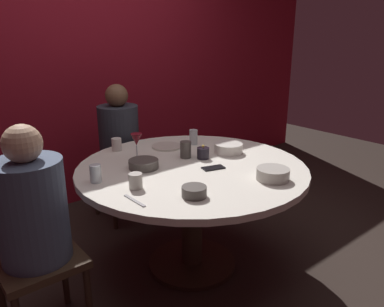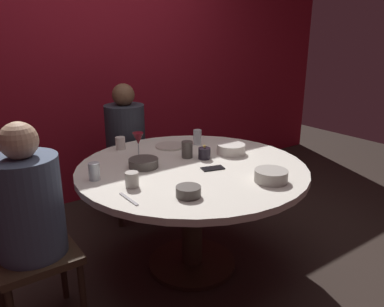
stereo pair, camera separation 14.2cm
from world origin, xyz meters
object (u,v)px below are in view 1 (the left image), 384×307
Objects in this scene: dinner_plate at (167,146)px; bowl_sauce_side at (194,192)px; seated_diner_left at (32,213)px; bowl_serving_large at (273,174)px; dining_table at (192,185)px; cup_far_edge at (186,150)px; cup_by_left_diner at (96,174)px; wine_glass at (136,141)px; bowl_small_white at (144,164)px; seated_diner_back at (119,138)px; cup_by_right_diner at (136,181)px; cup_center_front at (117,144)px; candle_holder at (203,153)px; cell_phone at (213,168)px; bowl_salad_center at (228,148)px; cup_near_candle at (193,137)px.

dinner_plate is 1.69× the size of bowl_sauce_side.
seated_diner_left reaches higher than bowl_serving_large.
dinner_plate is at bearing 75.99° from dining_table.
cup_by_left_diner is at bearing -178.00° from cup_far_edge.
bowl_sauce_side is (-0.29, -0.38, 0.16)m from dining_table.
bowl_small_white is at bearing -109.22° from wine_glass.
seated_diner_back is 6.17× the size of bowl_small_white.
bowl_serving_large is at bearing -77.48° from cup_far_edge.
bowl_serving_large is 0.78m from cup_by_right_diner.
cup_by_right_diner reaches higher than dinner_plate.
seated_diner_left is 1.08m from cup_far_edge.
bowl_serving_large reaches higher than dining_table.
dining_table is 0.51m from bowl_sauce_side.
cup_center_front reaches higher than dining_table.
wine_glass is 1.94× the size of cup_center_front.
candle_holder is 0.62m from bowl_sauce_side.
bowl_sauce_side is at bearing -94.47° from cup_center_front.
bowl_small_white is at bearing 167.36° from candle_holder.
bowl_salad_center is at bearing 135.01° from cell_phone.
cup_near_candle is at bearing 99.97° from bowl_salad_center.
bowl_salad_center is (0.26, -0.38, 0.03)m from dinner_plate.
cup_near_candle reaches higher than cup_by_right_diner.
candle_holder is 1.14× the size of cup_by_right_diner.
seated_diner_back is 1.03m from cup_by_left_diner.
cup_center_front is (0.05, 0.44, 0.02)m from bowl_small_white.
cup_far_edge is at bearing -138.91° from cup_near_candle.
wine_glass is 0.88× the size of bowl_salad_center.
seated_diner_left is 1.00× the size of seated_diner_back.
dinner_plate is at bearing 163.30° from cup_near_candle.
bowl_salad_center is (0.30, 0.17, 0.03)m from cell_phone.
candle_holder is at bearing 13.90° from cup_by_right_diner.
wine_glass is 0.92× the size of bowl_serving_large.
cup_far_edge is (-0.00, 0.28, 0.05)m from cell_phone.
dining_table is 14.25× the size of cup_by_left_diner.
bowl_serving_large is 2.23× the size of cup_by_right_diner.
wine_glass reaches higher than cup_center_front.
bowl_small_white reaches higher than dinner_plate.
seated_diner_back is 11.90× the size of candle_holder.
bowl_serving_large is at bearing -11.96° from bowl_sauce_side.
dinner_plate is at bearing 21.03° from seated_diner_left.
cup_by_left_diner reaches higher than bowl_small_white.
seated_diner_back reaches higher than cup_by_left_diner.
bowl_salad_center is 1.94× the size of cup_by_left_diner.
seated_diner_left is 1.07m from cell_phone.
cup_by_left_diner is (-0.31, 0.50, 0.02)m from bowl_sauce_side.
cup_far_edge is at bearing 8.03° from seated_diner_left.
cup_near_candle is at bearing -23.17° from cup_center_front.
bowl_salad_center is 0.33m from cup_near_candle.
dining_table is at bearing -130.55° from cup_near_candle.
cup_by_left_diner reaches higher than cell_phone.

